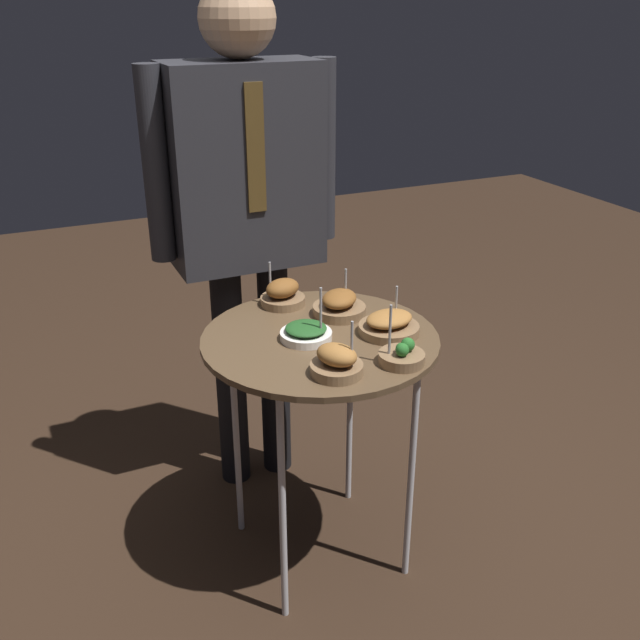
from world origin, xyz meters
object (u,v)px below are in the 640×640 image
Objects in this scene: waiter_figure at (245,192)px; bowl_roast_center at (339,305)px; serving_cart at (320,355)px; bowl_roast_back_right at (337,362)px; bowl_roast_mid_left at (283,294)px; bowl_broccoli_far_rim at (402,355)px; bowl_spinach_front_center at (307,333)px; bowl_roast_front_left at (389,325)px.

bowl_roast_center is at bearing -67.20° from waiter_figure.
bowl_roast_back_right is (-0.05, -0.21, 0.09)m from serving_cart.
bowl_broccoli_far_rim is at bearing -73.72° from bowl_roast_mid_left.
bowl_spinach_front_center reaches higher than bowl_roast_back_right.
waiter_figure reaches higher than bowl_spinach_front_center.
waiter_figure is at bearing 112.80° from bowl_roast_center.
waiter_figure is at bearing 103.49° from bowl_broccoli_far_rim.
bowl_roast_back_right is at bearing 174.56° from bowl_broccoli_far_rim.
serving_cart is 0.45× the size of waiter_figure.
bowl_broccoli_far_rim reaches higher than bowl_roast_back_right.
bowl_roast_front_left is at bearing -67.26° from bowl_roast_center.
bowl_broccoli_far_rim reaches higher than bowl_roast_front_left.
bowl_roast_back_right reaches higher than serving_cart.
serving_cart is 5.18× the size of bowl_roast_back_right.
bowl_roast_center reaches higher than bowl_roast_front_left.
bowl_roast_back_right is 0.09× the size of waiter_figure.
bowl_roast_back_right is at bearing -146.88° from bowl_roast_front_left.
bowl_roast_back_right reaches higher than bowl_roast_mid_left.
serving_cart is at bearing 161.77° from bowl_roast_front_left.
bowl_roast_mid_left is at bearing 106.28° from bowl_broccoli_far_rim.
bowl_roast_center is at bearing 92.55° from bowl_broccoli_far_rim.
bowl_roast_back_right is 0.47m from bowl_roast_mid_left.
serving_cart is at bearing 76.81° from bowl_roast_back_right.
bowl_roast_front_left is at bearing 71.52° from bowl_broccoli_far_rim.
bowl_spinach_front_center is 0.92× the size of bowl_roast_front_left.
bowl_broccoli_far_rim reaches higher than bowl_roast_center.
serving_cart is 0.24m from bowl_roast_back_right.
bowl_roast_back_right is 0.36m from bowl_roast_center.
serving_cart is 0.21m from bowl_roast_front_left.
waiter_figure is (-0.04, 0.48, 0.36)m from serving_cart.
bowl_roast_back_right is 1.08× the size of bowl_roast_mid_left.
bowl_roast_front_left is 0.65m from waiter_figure.
bowl_roast_center is (0.15, 0.12, 0.01)m from bowl_spinach_front_center.
serving_cart is 0.09m from bowl_spinach_front_center.
bowl_roast_front_left is (0.24, 0.15, -0.01)m from bowl_roast_back_right.
bowl_broccoli_far_rim is at bearing -61.04° from serving_cart.
bowl_roast_mid_left reaches higher than serving_cart.
bowl_broccoli_far_rim is at bearing -5.44° from bowl_roast_back_right.
bowl_roast_center is (0.11, 0.11, 0.09)m from serving_cart.
bowl_spinach_front_center reaches higher than bowl_roast_front_left.
bowl_roast_center is 1.18× the size of bowl_roast_mid_left.
bowl_broccoli_far_rim is 0.10× the size of waiter_figure.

